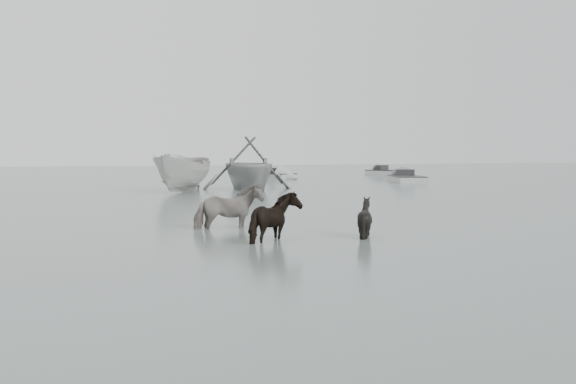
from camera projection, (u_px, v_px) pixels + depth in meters
name	position (u px, v px, depth m)	size (l,w,h in m)	color
ground	(325.00, 239.00, 16.06)	(140.00, 140.00, 0.00)	#576762
pony_pinto	(228.00, 200.00, 18.07)	(0.77, 1.70, 1.43)	black
pony_dark	(276.00, 211.00, 15.63)	(1.28, 1.09, 1.29)	black
pony_black	(365.00, 212.00, 16.46)	(0.90, 1.02, 1.12)	black
rowboat_trail	(249.00, 162.00, 35.32)	(4.47, 5.18, 2.73)	#9D9F9D
boat_small	(184.00, 171.00, 33.37)	(1.85, 4.91, 1.90)	#BABAB5
skiff_port	(407.00, 176.00, 43.00)	(4.91, 1.60, 0.75)	#A8AAA8
skiff_mid	(269.00, 173.00, 47.88)	(4.91, 1.60, 0.75)	#9FA19F
skiff_star	(388.00, 170.00, 54.86)	(4.27, 1.60, 0.75)	beige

